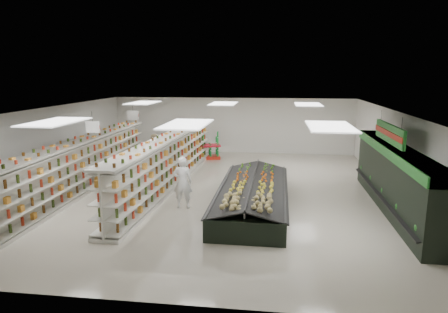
# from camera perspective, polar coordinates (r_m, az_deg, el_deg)

# --- Properties ---
(floor) EXTENTS (16.00, 16.00, 0.00)m
(floor) POSITION_cam_1_polar(r_m,az_deg,el_deg) (15.97, -1.98, -4.89)
(floor) COLOR beige
(floor) RESTS_ON ground
(ceiling) EXTENTS (14.00, 16.00, 0.02)m
(ceiling) POSITION_cam_1_polar(r_m,az_deg,el_deg) (15.36, -2.07, 6.62)
(ceiling) COLOR white
(ceiling) RESTS_ON wall_back
(wall_back) EXTENTS (14.00, 0.02, 3.20)m
(wall_back) POSITION_cam_1_polar(r_m,az_deg,el_deg) (23.42, 1.20, 4.46)
(wall_back) COLOR white
(wall_back) RESTS_ON floor
(wall_front) EXTENTS (14.00, 0.02, 3.20)m
(wall_front) POSITION_cam_1_polar(r_m,az_deg,el_deg) (8.09, -11.49, -10.06)
(wall_front) COLOR white
(wall_front) RESTS_ON floor
(wall_left) EXTENTS (0.02, 16.00, 3.20)m
(wall_left) POSITION_cam_1_polar(r_m,az_deg,el_deg) (18.09, -24.47, 1.23)
(wall_left) COLOR white
(wall_left) RESTS_ON floor
(wall_right) EXTENTS (0.02, 16.00, 3.20)m
(wall_right) POSITION_cam_1_polar(r_m,az_deg,el_deg) (16.02, 23.52, 0.07)
(wall_right) COLOR white
(wall_right) RESTS_ON floor
(produce_wall_case) EXTENTS (0.93, 8.00, 2.20)m
(produce_wall_case) POSITION_cam_1_polar(r_m,az_deg,el_deg) (14.55, 23.21, -2.45)
(produce_wall_case) COLOR black
(produce_wall_case) RESTS_ON floor
(aisle_sign_near) EXTENTS (0.52, 0.06, 0.75)m
(aisle_sign_near) POSITION_cam_1_polar(r_m,az_deg,el_deg) (14.65, -18.25, 4.02)
(aisle_sign_near) COLOR white
(aisle_sign_near) RESTS_ON ceiling
(aisle_sign_far) EXTENTS (0.52, 0.06, 0.75)m
(aisle_sign_far) POSITION_cam_1_polar(r_m,az_deg,el_deg) (18.31, -12.87, 5.76)
(aisle_sign_far) COLOR white
(aisle_sign_far) RESTS_ON ceiling
(hortifruti_banner) EXTENTS (0.12, 3.20, 0.95)m
(hortifruti_banner) POSITION_cam_1_polar(r_m,az_deg,el_deg) (14.22, 22.56, 3.08)
(hortifruti_banner) COLOR #207826
(hortifruti_banner) RESTS_ON ceiling
(gondola_left) EXTENTS (0.89, 11.80, 2.04)m
(gondola_left) POSITION_cam_1_polar(r_m,az_deg,el_deg) (16.86, -19.44, -1.37)
(gondola_left) COLOR silver
(gondola_left) RESTS_ON floor
(gondola_center) EXTENTS (1.42, 11.95, 2.07)m
(gondola_center) POSITION_cam_1_polar(r_m,az_deg,el_deg) (16.64, -7.87, -0.93)
(gondola_center) COLOR silver
(gondola_center) RESTS_ON floor
(produce_island) EXTENTS (2.47, 6.65, 0.99)m
(produce_island) POSITION_cam_1_polar(r_m,az_deg,el_deg) (14.03, 4.13, -5.36)
(produce_island) COLOR black
(produce_island) RESTS_ON floor
(soda_endcap) EXTENTS (1.25, 1.02, 1.40)m
(soda_endcap) POSITION_cam_1_polar(r_m,az_deg,el_deg) (21.74, -2.01, 1.43)
(soda_endcap) COLOR red
(soda_endcap) RESTS_ON floor
(shopper_main) EXTENTS (0.68, 0.46, 1.82)m
(shopper_main) POSITION_cam_1_polar(r_m,az_deg,el_deg) (13.80, -5.94, -3.69)
(shopper_main) COLOR white
(shopper_main) RESTS_ON floor
(shopper_background) EXTENTS (0.75, 1.01, 1.88)m
(shopper_background) POSITION_cam_1_polar(r_m,az_deg,el_deg) (18.63, -9.71, 0.35)
(shopper_background) COLOR #9B895F
(shopper_background) RESTS_ON floor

